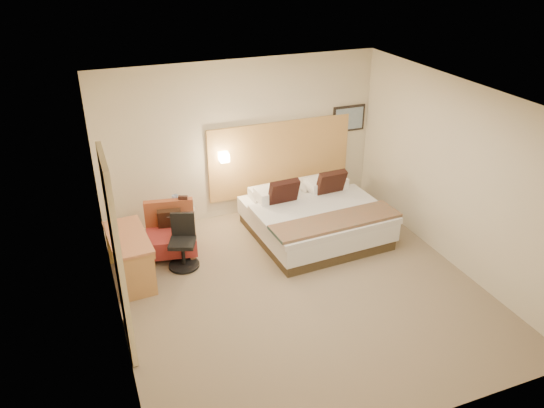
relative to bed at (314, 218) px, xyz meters
name	(u,v)px	position (x,y,z in m)	size (l,w,h in m)	color
floor	(300,289)	(-0.83, -1.29, -0.33)	(4.80, 5.00, 0.02)	#7A6952
ceiling	(305,99)	(-0.83, -1.29, 2.39)	(4.80, 5.00, 0.02)	white
wall_back	(241,140)	(-0.83, 1.22, 1.03)	(4.80, 0.02, 2.70)	beige
wall_front	(418,321)	(-0.83, -3.80, 1.03)	(4.80, 0.02, 2.70)	beige
wall_left	(109,237)	(-3.24, -1.29, 1.03)	(0.02, 5.00, 2.70)	beige
wall_right	(456,175)	(1.58, -1.29, 1.03)	(0.02, 5.00, 2.70)	beige
headboard_panel	(280,157)	(-0.13, 1.18, 0.63)	(2.60, 0.04, 1.30)	tan
art_frame	(349,118)	(1.19, 1.19, 1.18)	(0.62, 0.03, 0.47)	black
art_canvas	(349,119)	(1.19, 1.17, 1.18)	(0.54, 0.01, 0.39)	slate
lamp_arm	(223,156)	(-1.18, 1.13, 0.83)	(0.02, 0.02, 0.12)	silver
lamp_shade	(224,157)	(-1.18, 1.07, 0.83)	(0.15, 0.15, 0.15)	#FFEDC6
curtain	(117,257)	(-3.19, -1.54, 0.90)	(0.06, 0.90, 2.42)	beige
bottle_a	(174,202)	(-2.14, 0.60, 0.40)	(0.07, 0.07, 0.22)	#8FA6DD
bottle_b	(176,201)	(-2.10, 0.61, 0.40)	(0.07, 0.07, 0.22)	#7990BB
menu_folder	(183,203)	(-2.02, 0.48, 0.41)	(0.14, 0.05, 0.24)	#321A14
bed	(314,218)	(0.00, 0.00, 0.00)	(2.09, 2.04, 0.98)	#3F321F
lounge_chair	(171,234)	(-2.28, 0.33, 0.00)	(0.85, 0.78, 0.79)	tan
side_table	(179,224)	(-2.10, 0.54, 0.02)	(0.71, 0.71, 0.61)	silver
desk	(130,245)	(-2.94, -0.18, 0.24)	(0.59, 1.16, 0.71)	#B46B46
desk_chair	(183,246)	(-2.19, -0.11, 0.02)	(0.59, 0.59, 0.81)	black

